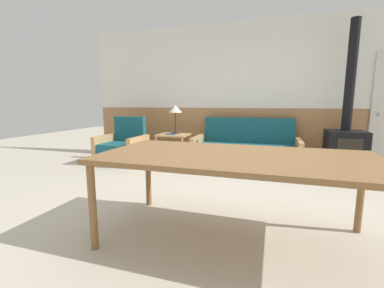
{
  "coord_description": "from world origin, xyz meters",
  "views": [
    {
      "loc": [
        0.27,
        -2.61,
        1.15
      ],
      "look_at": [
        -0.88,
        1.04,
        0.54
      ],
      "focal_mm": 24.0,
      "sensor_mm": 36.0,
      "label": 1
    }
  ],
  "objects": [
    {
      "name": "ground_plane",
      "position": [
        0.0,
        0.0,
        0.0
      ],
      "size": [
        16.0,
        16.0,
        0.0
      ],
      "primitive_type": "plane",
      "color": "beige"
    },
    {
      "name": "dining_table",
      "position": [
        0.0,
        -0.57,
        0.68
      ],
      "size": [
        2.2,
        1.06,
        0.74
      ],
      "color": "olive",
      "rests_on": "ground_plane"
    },
    {
      "name": "book_stack",
      "position": [
        -1.61,
        1.97,
        0.55
      ],
      "size": [
        0.2,
        0.11,
        0.02
      ],
      "color": "#234799",
      "rests_on": "side_table"
    },
    {
      "name": "armchair",
      "position": [
        -2.48,
        1.64,
        0.26
      ],
      "size": [
        0.82,
        0.74,
        0.88
      ],
      "rotation": [
        0.0,
        0.0,
        0.14
      ],
      "color": "tan",
      "rests_on": "ground_plane"
    },
    {
      "name": "side_table",
      "position": [
        -1.58,
        2.07,
        0.47
      ],
      "size": [
        0.58,
        0.58,
        0.55
      ],
      "color": "tan",
      "rests_on": "ground_plane"
    },
    {
      "name": "table_lamp",
      "position": [
        -1.59,
        2.18,
        1.01
      ],
      "size": [
        0.27,
        0.27,
        0.56
      ],
      "color": "#262628",
      "rests_on": "side_table"
    },
    {
      "name": "wood_stove",
      "position": [
        1.4,
        2.06,
        0.6
      ],
      "size": [
        0.57,
        0.55,
        2.44
      ],
      "color": "black",
      "rests_on": "ground_plane"
    },
    {
      "name": "wall_back",
      "position": [
        0.0,
        2.63,
        1.35
      ],
      "size": [
        7.2,
        0.06,
        2.7
      ],
      "color": "#AD7A4C",
      "rests_on": "ground_plane"
    },
    {
      "name": "couch",
      "position": [
        -0.18,
        2.07,
        0.25
      ],
      "size": [
        1.86,
        0.87,
        0.87
      ],
      "color": "tan",
      "rests_on": "ground_plane"
    }
  ]
}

